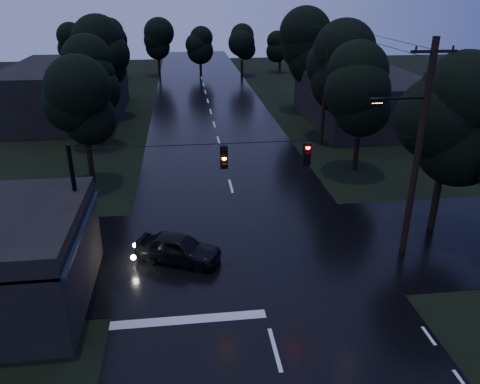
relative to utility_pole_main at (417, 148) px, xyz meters
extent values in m
cube|color=black|center=(-7.41, 19.00, -5.26)|extent=(12.00, 120.00, 0.02)
cube|color=black|center=(-7.41, 1.00, -5.26)|extent=(60.00, 9.00, 0.02)
cube|color=black|center=(-17.41, -2.00, -2.06)|extent=(6.00, 7.00, 0.12)
cube|color=black|center=(-14.41, -2.00, -2.06)|extent=(0.30, 7.00, 0.15)
cylinder|color=black|center=(-14.61, -5.00, -3.76)|extent=(0.10, 0.10, 3.00)
cylinder|color=black|center=(-14.61, 1.00, -3.76)|extent=(0.10, 0.10, 3.00)
cube|color=#FFC166|center=(-14.46, -3.50, -2.76)|extent=(0.06, 1.60, 0.50)
cube|color=#FFC166|center=(-14.46, -0.80, -2.76)|extent=(0.06, 1.20, 0.50)
cube|color=black|center=(6.59, 23.00, -3.06)|extent=(10.00, 14.00, 4.40)
cube|color=black|center=(-21.41, 29.00, -2.76)|extent=(10.00, 16.00, 5.00)
cylinder|color=black|center=(0.09, 0.00, -0.26)|extent=(0.30, 0.30, 10.00)
cube|color=black|center=(0.09, 0.00, 4.14)|extent=(2.00, 0.12, 0.12)
cylinder|color=black|center=(-1.01, 0.00, 2.24)|extent=(2.20, 0.10, 0.10)
cube|color=black|center=(-2.11, 0.00, 2.19)|extent=(0.60, 0.25, 0.18)
cube|color=#FFB266|center=(-2.11, 0.00, 2.09)|extent=(0.45, 0.18, 0.03)
cylinder|color=black|center=(0.89, 17.00, -1.51)|extent=(0.30, 0.30, 7.50)
cube|color=black|center=(0.89, 17.00, 1.64)|extent=(2.00, 0.12, 0.12)
cylinder|color=black|center=(-14.91, 0.00, -2.26)|extent=(0.18, 0.18, 6.00)
cylinder|color=black|center=(-7.41, 0.00, 0.54)|extent=(15.00, 0.03, 0.03)
cube|color=black|center=(-8.61, 0.00, -0.06)|extent=(0.32, 0.25, 1.00)
sphere|color=orange|center=(-8.61, -0.15, -0.06)|extent=(0.18, 0.18, 0.18)
cube|color=black|center=(-5.01, 0.00, -0.06)|extent=(0.32, 0.25, 1.00)
sphere|color=#FF0C07|center=(-5.01, -0.15, -0.06)|extent=(0.18, 0.18, 0.18)
cylinder|color=black|center=(2.59, 2.00, -3.86)|extent=(0.36, 0.36, 2.80)
sphere|color=black|center=(2.59, 2.00, -0.46)|extent=(4.48, 4.48, 4.48)
sphere|color=black|center=(2.59, 2.00, 0.74)|extent=(4.48, 4.48, 4.48)
sphere|color=black|center=(2.59, 2.00, 1.94)|extent=(4.48, 4.48, 4.48)
cylinder|color=black|center=(-16.41, 11.00, -4.03)|extent=(0.36, 0.36, 2.45)
sphere|color=black|center=(-16.41, 11.00, -1.06)|extent=(3.92, 3.92, 3.92)
sphere|color=black|center=(-16.41, 11.00, -0.01)|extent=(3.92, 3.92, 3.92)
sphere|color=black|center=(-16.41, 11.00, 1.04)|extent=(3.92, 3.92, 3.92)
cylinder|color=black|center=(-17.01, 19.00, -3.95)|extent=(0.36, 0.36, 2.62)
sphere|color=black|center=(-17.01, 19.00, -0.76)|extent=(4.20, 4.20, 4.20)
sphere|color=black|center=(-17.01, 19.00, 0.37)|extent=(4.20, 4.20, 4.20)
sphere|color=black|center=(-17.01, 19.00, 1.49)|extent=(4.20, 4.20, 4.20)
cylinder|color=black|center=(-17.61, 29.00, -3.86)|extent=(0.36, 0.36, 2.80)
sphere|color=black|center=(-17.61, 29.00, -0.46)|extent=(4.48, 4.48, 4.48)
sphere|color=black|center=(-17.61, 29.00, 0.74)|extent=(4.48, 4.48, 4.48)
sphere|color=black|center=(-17.61, 29.00, 1.94)|extent=(4.48, 4.48, 4.48)
cylinder|color=black|center=(1.59, 11.00, -3.95)|extent=(0.36, 0.36, 2.62)
sphere|color=black|center=(1.59, 11.00, -0.76)|extent=(4.20, 4.20, 4.20)
sphere|color=black|center=(1.59, 11.00, 0.37)|extent=(4.20, 4.20, 4.20)
sphere|color=black|center=(1.59, 11.00, 1.49)|extent=(4.20, 4.20, 4.20)
cylinder|color=black|center=(2.19, 19.00, -3.86)|extent=(0.36, 0.36, 2.80)
sphere|color=black|center=(2.19, 19.00, -0.46)|extent=(4.48, 4.48, 4.48)
sphere|color=black|center=(2.19, 19.00, 0.74)|extent=(4.48, 4.48, 4.48)
sphere|color=black|center=(2.19, 19.00, 1.94)|extent=(4.48, 4.48, 4.48)
cylinder|color=black|center=(2.79, 29.00, -3.77)|extent=(0.36, 0.36, 2.97)
sphere|color=black|center=(2.79, 29.00, -0.16)|extent=(4.76, 4.76, 4.76)
sphere|color=black|center=(2.79, 29.00, 1.12)|extent=(4.76, 4.76, 4.76)
sphere|color=black|center=(2.79, 29.00, 2.39)|extent=(4.76, 4.76, 4.76)
imported|color=black|center=(-10.77, 0.40, -4.58)|extent=(4.31, 3.04, 1.36)
camera|label=1|loc=(-10.23, -18.69, 6.53)|focal=35.00mm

